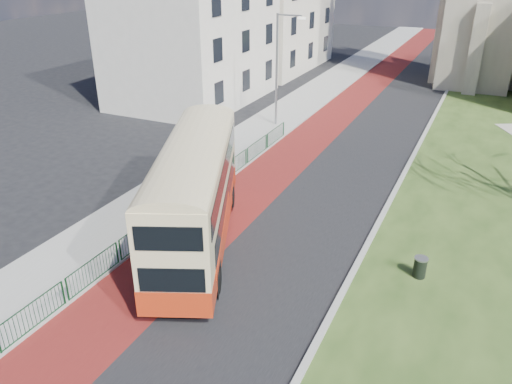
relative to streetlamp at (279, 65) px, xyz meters
The scene contains 12 objects.
ground 19.08m from the streetlamp, 76.42° to the right, with size 160.00×160.00×0.00m, color black.
road_carriageway 7.70m from the streetlamp, 18.88° to the left, with size 9.00×120.00×0.01m, color black.
bus_lane 5.91m from the streetlamp, 32.43° to the left, with size 3.40×120.00×0.01m, color #591414.
pavement_west 5.00m from the streetlamp, 108.07° to the left, with size 4.00×120.00×0.12m, color gray.
kerb_west 5.13m from the streetlamp, 56.03° to the left, with size 0.25×120.00×0.13m, color #999993.
kerb_east 12.07m from the streetlamp, 20.95° to the left, with size 0.25×80.00×0.13m, color #999993.
pedestrian_railing 14.64m from the streetlamp, 84.30° to the right, with size 0.07×24.00×1.12m.
street_block_near 10.62m from the streetlamp, 157.49° to the left, with size 10.30×14.30×13.00m.
street_block_far 22.24m from the streetlamp, 115.76° to the left, with size 10.30×16.30×11.50m.
streetlamp is the anchor object (origin of this frame).
bus 17.82m from the streetlamp, 78.43° to the right, with size 6.89×11.35×4.70m.
litter_bin 20.74m from the streetlamp, 50.61° to the right, with size 0.63×0.63×0.88m.
Camera 1 is at (9.78, -15.59, 11.76)m, focal length 35.00 mm.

